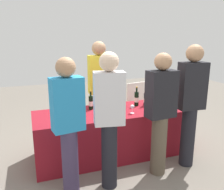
# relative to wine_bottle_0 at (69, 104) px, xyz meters

# --- Properties ---
(ground_plane) EXTENTS (12.00, 12.00, 0.00)m
(ground_plane) POSITION_rel_wine_bottle_0_xyz_m (0.62, -0.19, -0.83)
(ground_plane) COLOR slate
(tasting_table) EXTENTS (2.34, 0.82, 0.72)m
(tasting_table) POSITION_rel_wine_bottle_0_xyz_m (0.62, -0.19, -0.47)
(tasting_table) COLOR maroon
(tasting_table) RESTS_ON ground_plane
(wine_bottle_0) EXTENTS (0.07, 0.07, 0.31)m
(wine_bottle_0) POSITION_rel_wine_bottle_0_xyz_m (0.00, 0.00, 0.00)
(wine_bottle_0) COLOR black
(wine_bottle_0) RESTS_ON tasting_table
(wine_bottle_1) EXTENTS (0.08, 0.08, 0.30)m
(wine_bottle_1) POSITION_rel_wine_bottle_0_xyz_m (0.17, -0.03, -0.01)
(wine_bottle_1) COLOR black
(wine_bottle_1) RESTS_ON tasting_table
(wine_bottle_2) EXTENTS (0.07, 0.07, 0.30)m
(wine_bottle_2) POSITION_rel_wine_bottle_0_xyz_m (0.33, -0.01, -0.00)
(wine_bottle_2) COLOR black
(wine_bottle_2) RESTS_ON tasting_table
(wine_bottle_3) EXTENTS (0.08, 0.08, 0.33)m
(wine_bottle_3) POSITION_rel_wine_bottle_0_xyz_m (0.61, -0.01, 0.01)
(wine_bottle_3) COLOR black
(wine_bottle_3) RESTS_ON tasting_table
(wine_bottle_4) EXTENTS (0.07, 0.07, 0.31)m
(wine_bottle_4) POSITION_rel_wine_bottle_0_xyz_m (0.86, -0.03, -0.00)
(wine_bottle_4) COLOR black
(wine_bottle_4) RESTS_ON tasting_table
(wine_bottle_5) EXTENTS (0.07, 0.07, 0.32)m
(wine_bottle_5) POSITION_rel_wine_bottle_0_xyz_m (1.09, -0.07, 0.01)
(wine_bottle_5) COLOR black
(wine_bottle_5) RESTS_ON tasting_table
(wine_bottle_6) EXTENTS (0.08, 0.08, 0.30)m
(wine_bottle_6) POSITION_rel_wine_bottle_0_xyz_m (1.24, -0.11, -0.00)
(wine_bottle_6) COLOR black
(wine_bottle_6) RESTS_ON tasting_table
(wine_bottle_7) EXTENTS (0.07, 0.07, 0.29)m
(wine_bottle_7) POSITION_rel_wine_bottle_0_xyz_m (1.55, -0.07, -0.01)
(wine_bottle_7) COLOR black
(wine_bottle_7) RESTS_ON tasting_table
(wine_glass_0) EXTENTS (0.07, 0.07, 0.13)m
(wine_glass_0) POSITION_rel_wine_bottle_0_xyz_m (-0.19, -0.41, -0.02)
(wine_glass_0) COLOR silver
(wine_glass_0) RESTS_ON tasting_table
(wine_glass_1) EXTENTS (0.07, 0.07, 0.14)m
(wine_glass_1) POSITION_rel_wine_bottle_0_xyz_m (0.64, -0.32, -0.01)
(wine_glass_1) COLOR silver
(wine_glass_1) RESTS_ON tasting_table
(wine_glass_2) EXTENTS (0.06, 0.06, 0.13)m
(wine_glass_2) POSITION_rel_wine_bottle_0_xyz_m (0.86, -0.40, -0.02)
(wine_glass_2) COLOR silver
(wine_glass_2) RESTS_ON tasting_table
(wine_glass_3) EXTENTS (0.07, 0.07, 0.14)m
(wine_glass_3) POSITION_rel_wine_bottle_0_xyz_m (1.19, -0.29, -0.01)
(wine_glass_3) COLOR silver
(wine_glass_3) RESTS_ON tasting_table
(wine_glass_4) EXTENTS (0.07, 0.07, 0.14)m
(wine_glass_4) POSITION_rel_wine_bottle_0_xyz_m (1.47, -0.40, -0.01)
(wine_glass_4) COLOR silver
(wine_glass_4) RESTS_ON tasting_table
(ice_bucket) EXTENTS (0.19, 0.19, 0.18)m
(ice_bucket) POSITION_rel_wine_bottle_0_xyz_m (1.40, -0.01, -0.02)
(ice_bucket) COLOR silver
(ice_bucket) RESTS_ON tasting_table
(server_pouring) EXTENTS (0.37, 0.23, 1.75)m
(server_pouring) POSITION_rel_wine_bottle_0_xyz_m (0.60, 0.40, 0.14)
(server_pouring) COLOR brown
(server_pouring) RESTS_ON ground_plane
(guest_0) EXTENTS (0.38, 0.25, 1.63)m
(guest_0) POSITION_rel_wine_bottle_0_xyz_m (-0.16, -0.93, 0.07)
(guest_0) COLOR #3F3351
(guest_0) RESTS_ON ground_plane
(guest_1) EXTENTS (0.38, 0.25, 1.67)m
(guest_1) POSITION_rel_wine_bottle_0_xyz_m (0.31, -0.96, 0.10)
(guest_1) COLOR black
(guest_1) RESTS_ON ground_plane
(guest_2) EXTENTS (0.39, 0.24, 1.64)m
(guest_2) POSITION_rel_wine_bottle_0_xyz_m (1.03, -0.90, 0.07)
(guest_2) COLOR brown
(guest_2) RESTS_ON ground_plane
(guest_3) EXTENTS (0.38, 0.23, 1.73)m
(guest_3) POSITION_rel_wine_bottle_0_xyz_m (1.54, -0.85, 0.13)
(guest_3) COLOR black
(guest_3) RESTS_ON ground_plane
(menu_board) EXTENTS (0.48, 0.13, 0.89)m
(menu_board) POSITION_rel_wine_bottle_0_xyz_m (1.55, 0.90, -0.38)
(menu_board) COLOR white
(menu_board) RESTS_ON ground_plane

